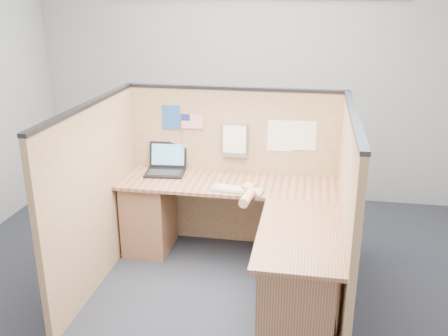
% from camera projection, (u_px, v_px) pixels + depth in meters
% --- Properties ---
extents(floor, '(5.00, 5.00, 0.00)m').
position_uv_depth(floor, '(213.00, 295.00, 4.07)').
color(floor, '#1E212B').
rests_on(floor, ground).
extents(wall_back, '(5.00, 0.00, 5.00)m').
position_uv_depth(wall_back, '(251.00, 79.00, 5.69)').
color(wall_back, '#9B9DA0').
rests_on(wall_back, floor).
extents(wall_front, '(5.00, 0.00, 5.00)m').
position_uv_depth(wall_front, '(63.00, 316.00, 1.51)').
color(wall_front, '#9B9DA0').
rests_on(wall_front, floor).
extents(cubicle_partitions, '(2.06, 1.83, 1.53)m').
position_uv_depth(cubicle_partitions, '(223.00, 188.00, 4.21)').
color(cubicle_partitions, olive).
rests_on(cubicle_partitions, floor).
extents(l_desk, '(1.95, 1.75, 0.73)m').
position_uv_depth(l_desk, '(241.00, 238.00, 4.17)').
color(l_desk, brown).
rests_on(l_desk, floor).
extents(laptop, '(0.38, 0.37, 0.26)m').
position_uv_depth(laptop, '(167.00, 165.00, 4.70)').
color(laptop, black).
rests_on(laptop, l_desk).
extents(keyboard, '(0.45, 0.21, 0.03)m').
position_uv_depth(keyboard, '(237.00, 190.00, 4.24)').
color(keyboard, gray).
rests_on(keyboard, l_desk).
extents(mouse, '(0.13, 0.09, 0.05)m').
position_uv_depth(mouse, '(249.00, 189.00, 4.23)').
color(mouse, silver).
rests_on(mouse, l_desk).
extents(hand_forearm, '(0.12, 0.42, 0.09)m').
position_uv_depth(hand_forearm, '(248.00, 194.00, 4.08)').
color(hand_forearm, tan).
rests_on(hand_forearm, l_desk).
extents(blue_poster, '(0.17, 0.01, 0.23)m').
position_uv_depth(blue_poster, '(171.00, 118.00, 4.66)').
color(blue_poster, '#204B95').
rests_on(blue_poster, cubicle_partitions).
extents(american_flag, '(0.21, 0.01, 0.36)m').
position_uv_depth(american_flag, '(190.00, 123.00, 4.63)').
color(american_flag, olive).
rests_on(american_flag, cubicle_partitions).
extents(file_holder, '(0.24, 0.05, 0.31)m').
position_uv_depth(file_holder, '(235.00, 141.00, 4.59)').
color(file_holder, slate).
rests_on(file_holder, cubicle_partitions).
extents(paper_left, '(0.23, 0.00, 0.29)m').
position_uv_depth(paper_left, '(280.00, 136.00, 4.53)').
color(paper_left, white).
rests_on(paper_left, cubicle_partitions).
extents(paper_right, '(0.21, 0.01, 0.27)m').
position_uv_depth(paper_right, '(304.00, 136.00, 4.49)').
color(paper_right, white).
rests_on(paper_right, cubicle_partitions).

